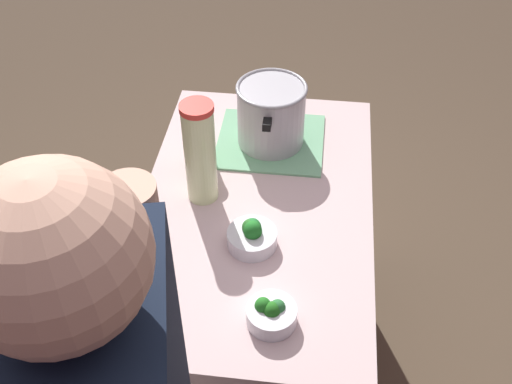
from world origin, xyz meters
TOP-DOWN VIEW (x-y plane):
  - ground_plane at (0.00, 0.00)m, footprint 8.00×8.00m
  - counter_slab at (0.00, 0.00)m, footprint 1.09×0.65m
  - dish_cloth at (-0.29, 0.01)m, footprint 0.31×0.33m
  - cooking_pot at (-0.29, 0.01)m, footprint 0.28×0.21m
  - lemonade_pitcher at (-0.02, -0.15)m, footprint 0.09×0.09m
  - mason_jar at (-0.16, -0.19)m, footprint 0.08×0.08m
  - broccoli_bowl_front at (0.15, 0.01)m, footprint 0.13×0.13m
  - broccoli_bowl_center at (0.38, 0.08)m, footprint 0.12×0.12m

SIDE VIEW (x-z plane):
  - ground_plane at x=0.00m, z-range 0.00..0.00m
  - counter_slab at x=0.00m, z-range 0.00..0.85m
  - dish_cloth at x=-0.29m, z-range 0.85..0.86m
  - broccoli_bowl_center at x=0.38m, z-range 0.85..0.92m
  - broccoli_bowl_front at x=0.15m, z-range 0.84..0.93m
  - mason_jar at x=-0.16m, z-range 0.85..1.00m
  - cooking_pot at x=-0.29m, z-range 0.87..1.07m
  - lemonade_pitcher at x=-0.02m, z-range 0.86..1.17m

